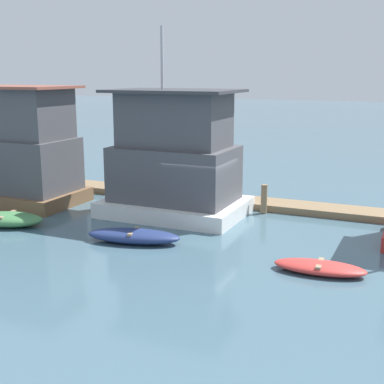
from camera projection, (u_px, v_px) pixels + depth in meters
The scene contains 9 objects.
ground_plane at pixel (202, 220), 22.24m from camera, with size 200.00×200.00×0.00m, color #426070.
dock_walkway at pixel (228, 200), 25.01m from camera, with size 33.80×1.59×0.30m, color #846B4C.
houseboat_brown at pixel (7, 148), 25.05m from camera, with size 7.00×3.62×5.42m.
houseboat_white at pixel (175, 161), 22.66m from camera, with size 5.89×4.12×7.87m.
dinghy_green at pixel (8, 219), 21.33m from camera, with size 3.16×2.13×0.55m.
dinghy_navy at pixel (134, 236), 19.23m from camera, with size 3.60×1.87×0.50m.
dinghy_red at pixel (320, 267), 16.33m from camera, with size 2.87×1.30×0.35m.
mooring_post_near_left at pixel (182, 184), 24.65m from camera, with size 0.31×0.31×1.99m, color brown.
mooring_post_near_right at pixel (264, 199), 23.16m from camera, with size 0.28×0.28×1.28m, color #846B4C.
Camera 1 is at (8.33, -19.77, 5.99)m, focal length 50.00 mm.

